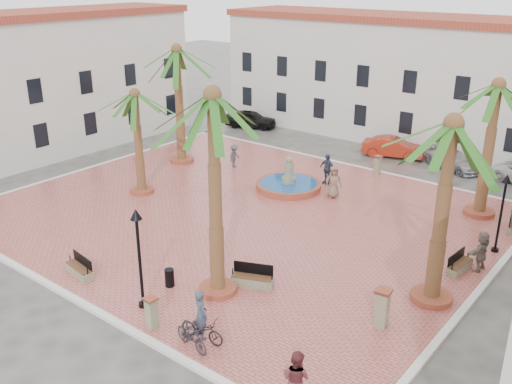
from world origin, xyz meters
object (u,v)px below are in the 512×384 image
(litter_bin, at_px, (170,278))
(pedestrian_east, at_px, (481,251))
(lamppost_s, at_px, (138,242))
(bicycle_b, at_px, (191,336))
(pedestrian_fountain_a, at_px, (334,182))
(fountain, at_px, (288,184))
(car_black, at_px, (251,119))
(bollard_n, at_px, (378,165))
(cyclist_a, at_px, (201,314))
(car_red, at_px, (393,147))
(pedestrian_north, at_px, (234,156))
(palm_sw, at_px, (136,106))
(bench_se, at_px, (252,280))
(bollard_e, at_px, (382,307))
(palm_nw, at_px, (177,63))
(bicycle_a, at_px, (202,329))
(bench_s, at_px, (80,270))
(pedestrian_fountain_b, at_px, (327,169))
(car_silver, at_px, (453,160))
(palm_s, at_px, (213,118))
(bench_e, at_px, (459,266))
(palm_e, at_px, (451,147))
(bollard_se, at_px, (151,312))
(cyclist_b, at_px, (296,378))
(palm_ne, at_px, (496,102))

(litter_bin, xyz_separation_m, pedestrian_east, (9.77, 9.55, 0.54))
(lamppost_s, relative_size, litter_bin, 5.39)
(bicycle_b, xyz_separation_m, pedestrian_fountain_a, (-3.62, 15.46, 0.44))
(fountain, relative_size, car_black, 0.91)
(bollard_n, distance_m, cyclist_a, 20.36)
(bicycle_b, bearing_deg, car_red, 19.48)
(cyclist_a, height_order, car_black, cyclist_a)
(car_red, bearing_deg, pedestrian_north, 124.88)
(litter_bin, bearing_deg, lamppost_s, -79.46)
(palm_sw, relative_size, bench_se, 3.32)
(bollard_e, bearing_deg, palm_nw, 155.10)
(palm_sw, relative_size, bicycle_a, 3.48)
(fountain, bearing_deg, bollard_e, -40.83)
(fountain, distance_m, bench_s, 14.35)
(pedestrian_fountain_b, height_order, car_silver, pedestrian_fountain_b)
(palm_s, height_order, bench_s, palm_s)
(palm_nw, height_order, bollard_e, palm_nw)
(bench_e, relative_size, litter_bin, 2.17)
(bench_se, distance_m, bollard_e, 5.69)
(bicycle_b, bearing_deg, bench_se, 21.64)
(pedestrian_east, distance_m, car_red, 16.97)
(fountain, xyz_separation_m, pedestrian_east, (12.52, -2.96, 0.65))
(palm_e, bearing_deg, pedestrian_fountain_b, 139.83)
(bicycle_b, bearing_deg, bollard_se, 99.16)
(litter_bin, distance_m, pedestrian_north, 15.72)
(cyclist_b, relative_size, bicycle_b, 1.14)
(pedestrian_east, height_order, car_silver, pedestrian_east)
(lamppost_s, bearing_deg, palm_s, 59.52)
(palm_sw, relative_size, lamppost_s, 1.50)
(bollard_n, bearing_deg, bollard_se, -86.00)
(palm_sw, distance_m, cyclist_b, 20.14)
(bench_e, height_order, bicycle_a, bicycle_a)
(palm_sw, height_order, bollard_e, palm_sw)
(palm_sw, relative_size, bench_e, 3.72)
(pedestrian_fountain_b, bearing_deg, bench_e, -18.02)
(lamppost_s, height_order, bicycle_a, lamppost_s)
(bollard_n, relative_size, pedestrian_north, 0.78)
(palm_nw, relative_size, pedestrian_fountain_b, 4.19)
(bollard_e, distance_m, cyclist_b, 5.41)
(palm_e, distance_m, bench_se, 9.62)
(palm_sw, xyz_separation_m, pedestrian_east, (19.07, 3.01, -4.31))
(pedestrian_north, bearing_deg, palm_ne, -89.72)
(bench_se, bearing_deg, palm_nw, 121.62)
(bollard_se, relative_size, cyclist_b, 0.66)
(palm_e, distance_m, pedestrian_east, 6.69)
(palm_ne, distance_m, cyclist_b, 19.06)
(bench_e, bearing_deg, car_black, 64.14)
(bench_e, relative_size, cyclist_a, 0.87)
(palm_s, xyz_separation_m, bench_s, (-5.66, -2.74, -7.11))
(pedestrian_fountain_a, bearing_deg, bollard_n, 49.71)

